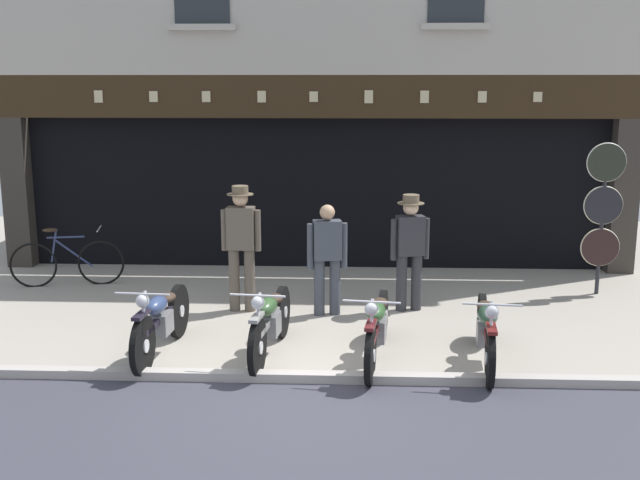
# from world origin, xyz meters

# --- Properties ---
(ground) EXTENTS (22.80, 22.00, 0.18)m
(ground) POSITION_xyz_m (0.00, -0.98, -0.04)
(ground) COLOR #9E9689
(shop_facade) EXTENTS (11.10, 4.42, 6.39)m
(shop_facade) POSITION_xyz_m (0.00, 7.01, 1.73)
(shop_facade) COLOR black
(shop_facade) RESTS_ON ground
(motorcycle_left) EXTENTS (0.62, 2.00, 0.93)m
(motorcycle_left) POSITION_xyz_m (-1.61, 0.82, 0.44)
(motorcycle_left) COLOR black
(motorcycle_left) RESTS_ON ground
(motorcycle_center_left) EXTENTS (0.62, 2.00, 0.92)m
(motorcycle_center_left) POSITION_xyz_m (-0.32, 0.85, 0.43)
(motorcycle_center_left) COLOR black
(motorcycle_center_left) RESTS_ON ground
(motorcycle_center) EXTENTS (0.62, 2.08, 0.92)m
(motorcycle_center) POSITION_xyz_m (0.94, 0.74, 0.42)
(motorcycle_center) COLOR black
(motorcycle_center) RESTS_ON ground
(motorcycle_center_right) EXTENTS (0.62, 2.03, 0.91)m
(motorcycle_center_right) POSITION_xyz_m (2.19, 0.69, 0.42)
(motorcycle_center_right) COLOR black
(motorcycle_center_right) RESTS_ON ground
(salesman_left) EXTENTS (0.56, 0.37, 1.79)m
(salesman_left) POSITION_xyz_m (-0.91, 2.64, 1.01)
(salesman_left) COLOR brown
(salesman_left) RESTS_ON ground
(shopkeeper_center) EXTENTS (0.55, 0.28, 1.56)m
(shopkeeper_center) POSITION_xyz_m (0.30, 2.51, 0.86)
(shopkeeper_center) COLOR #3D424C
(shopkeeper_center) RESTS_ON ground
(salesman_right) EXTENTS (0.55, 0.37, 1.66)m
(salesman_right) POSITION_xyz_m (1.45, 2.78, 0.93)
(salesman_right) COLOR #2D2D33
(salesman_right) RESTS_ON ground
(tyre_sign_pole) EXTENTS (0.59, 0.06, 2.32)m
(tyre_sign_pole) POSITION_xyz_m (4.40, 3.75, 1.35)
(tyre_sign_pole) COLOR #232328
(tyre_sign_pole) RESTS_ON ground
(advert_board_near) EXTENTS (0.74, 0.03, 1.03)m
(advert_board_near) POSITION_xyz_m (-1.41, 5.40, 1.81)
(advert_board_near) COLOR beige
(leaning_bicycle) EXTENTS (1.74, 0.55, 0.96)m
(leaning_bicycle) POSITION_xyz_m (-3.90, 3.87, 0.38)
(leaning_bicycle) COLOR black
(leaning_bicycle) RESTS_ON ground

